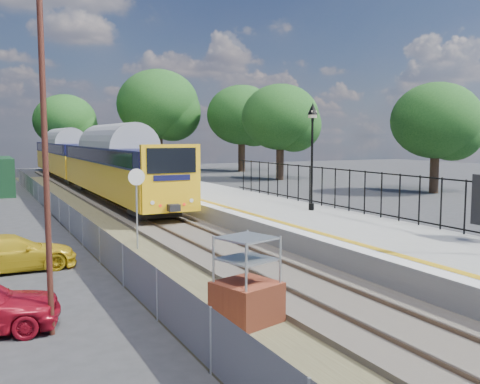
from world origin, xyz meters
TOP-DOWN VIEW (x-y plane):
  - ground at (0.00, 0.00)m, footprint 120.00×120.00m
  - track_bed at (-0.47, 9.67)m, footprint 5.90×80.00m
  - platform at (4.20, 8.00)m, footprint 5.00×70.00m
  - platform_edge at (2.14, 8.00)m, footprint 0.90×70.00m
  - victorian_lamp_north at (5.30, 6.00)m, footprint 0.44×0.44m
  - palisade_fence at (6.55, 2.24)m, footprint 0.12×26.00m
  - wire_fence at (-4.20, 12.00)m, footprint 0.06×52.00m
  - tree_line at (1.40, 42.00)m, footprint 56.80×43.80m
  - train at (0.00, 29.46)m, footprint 2.82×40.83m
  - brick_plinth at (-2.50, -3.04)m, footprint 1.51×1.51m
  - speed_sign at (-2.57, 5.37)m, footprint 0.60×0.12m
  - carpark_lamp at (-6.41, -1.81)m, footprint 0.25×0.50m
  - car_yellow at (-6.84, 4.25)m, footprint 3.92×1.74m

SIDE VIEW (x-z plane):
  - ground at x=0.00m, z-range 0.00..0.00m
  - track_bed at x=-0.47m, z-range -0.05..0.24m
  - platform at x=4.20m, z-range 0.00..0.90m
  - car_yellow at x=-6.84m, z-range 0.00..1.12m
  - wire_fence at x=-4.20m, z-range 0.00..1.20m
  - platform_edge at x=2.14m, z-range 0.90..0.91m
  - brick_plinth at x=-2.50m, z-range -0.04..1.92m
  - palisade_fence at x=6.55m, z-range 0.84..2.84m
  - speed_sign at x=-2.57m, z-range 0.55..3.50m
  - train at x=0.00m, z-range 0.59..4.09m
  - victorian_lamp_north at x=5.30m, z-range 2.00..6.60m
  - carpark_lamp at x=-6.41m, z-range 0.50..8.18m
  - tree_line at x=1.40m, z-range 0.67..12.55m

